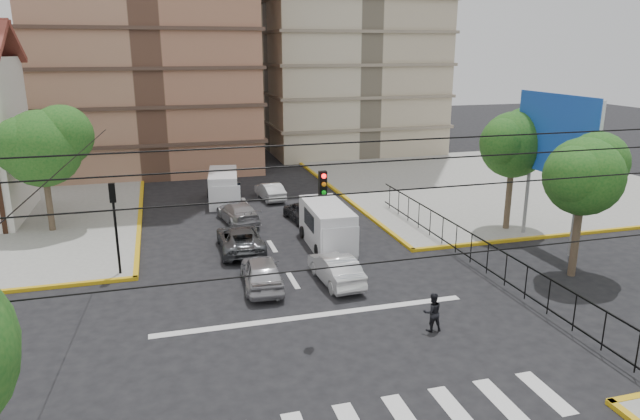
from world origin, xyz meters
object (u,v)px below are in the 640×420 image
object	(u,v)px
car_silver_front_left	(262,272)
pedestrian_crosswalk	(432,312)
traffic_light_nw	(114,214)
van_left_lane	(224,188)
van_right_lane	(328,228)
car_white_front_right	(336,269)

from	to	relation	value
car_silver_front_left	pedestrian_crosswalk	xyz separation A→B (m)	(5.53, -5.93, 0.04)
traffic_light_nw	pedestrian_crosswalk	size ratio (longest dim) A/B	2.85
car_silver_front_left	van_left_lane	bearing A→B (deg)	-86.46
car_silver_front_left	pedestrian_crosswalk	world-z (taller)	pedestrian_crosswalk
traffic_light_nw	van_right_lane	world-z (taller)	traffic_light_nw
traffic_light_nw	van_left_lane	bearing A→B (deg)	62.24
traffic_light_nw	van_right_lane	xyz separation A→B (m)	(10.74, 1.24, -1.99)
traffic_light_nw	pedestrian_crosswalk	bearing A→B (deg)	-37.39
traffic_light_nw	car_white_front_right	size ratio (longest dim) A/B	1.06
car_silver_front_left	car_white_front_right	xyz separation A→B (m)	(3.37, -0.45, -0.05)
traffic_light_nw	car_white_front_right	distance (m)	10.57
car_white_front_right	car_silver_front_left	bearing A→B (deg)	-11.25
traffic_light_nw	van_right_lane	bearing A→B (deg)	6.60
car_silver_front_left	car_white_front_right	world-z (taller)	car_silver_front_left
van_right_lane	pedestrian_crosswalk	distance (m)	10.34
van_right_lane	van_left_lane	bearing A→B (deg)	113.58
traffic_light_nw	van_left_lane	distance (m)	13.79
traffic_light_nw	van_right_lane	distance (m)	10.99
van_left_lane	pedestrian_crosswalk	world-z (taller)	van_left_lane
traffic_light_nw	van_left_lane	xyz separation A→B (m)	(6.35, 12.07, -2.04)
car_white_front_right	van_right_lane	bearing A→B (deg)	-106.28
van_right_lane	car_white_front_right	size ratio (longest dim) A/B	1.25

